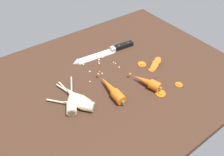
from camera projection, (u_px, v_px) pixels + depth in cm
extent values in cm
cube|color=#42281C|center=(110.00, 81.00, 97.07)|extent=(120.00, 90.00, 4.00)
cube|color=silver|center=(96.00, 56.00, 107.35)|extent=(20.36, 6.57, 0.50)
cone|color=silver|center=(76.00, 63.00, 103.38)|extent=(3.42, 4.27, 3.96)
cube|color=silver|center=(113.00, 49.00, 110.31)|extent=(2.31, 3.14, 2.20)
cube|color=black|center=(123.00, 46.00, 112.61)|extent=(11.24, 3.99, 2.20)
sphere|color=silver|center=(119.00, 45.00, 110.87)|extent=(0.50, 0.50, 0.50)
sphere|color=silver|center=(128.00, 43.00, 112.85)|extent=(0.50, 0.50, 0.50)
cylinder|color=orange|center=(118.00, 97.00, 84.56)|extent=(4.43, 5.87, 4.20)
cone|color=orange|center=(109.00, 87.00, 88.74)|extent=(4.56, 13.83, 3.99)
sphere|color=orange|center=(98.00, 74.00, 94.42)|extent=(1.20, 1.20, 1.20)
cylinder|color=#5B7F3D|center=(123.00, 102.00, 82.46)|extent=(1.24, 1.05, 1.20)
cylinder|color=orange|center=(155.00, 86.00, 89.18)|extent=(5.40, 5.52, 4.20)
cone|color=orange|center=(144.00, 81.00, 91.42)|extent=(7.19, 11.28, 3.99)
sphere|color=orange|center=(130.00, 74.00, 94.48)|extent=(1.20, 1.20, 1.20)
cylinder|color=#5B7F3D|center=(161.00, 88.00, 87.99)|extent=(1.46, 1.33, 1.20)
cylinder|color=beige|center=(84.00, 102.00, 82.71)|extent=(5.06, 5.41, 4.00)
cone|color=beige|center=(73.00, 94.00, 85.57)|extent=(5.81, 8.73, 3.80)
cylinder|color=beige|center=(63.00, 89.00, 89.13)|extent=(3.00, 8.53, 0.70)
cylinder|color=#7A6647|center=(89.00, 105.00, 81.68)|extent=(2.78, 1.04, 2.80)
cylinder|color=beige|center=(79.00, 102.00, 82.82)|extent=(4.38, 4.52, 4.00)
cone|color=beige|center=(71.00, 93.00, 85.99)|extent=(4.49, 7.71, 3.80)
cylinder|color=beige|center=(64.00, 87.00, 89.86)|extent=(1.46, 8.01, 0.70)
cylinder|color=#7A6647|center=(82.00, 105.00, 81.68)|extent=(2.82, 0.57, 2.80)
cylinder|color=beige|center=(88.00, 106.00, 81.15)|extent=(6.07, 6.12, 4.00)
cone|color=beige|center=(72.00, 103.00, 82.19)|extent=(8.32, 8.67, 3.80)
cylinder|color=beige|center=(57.00, 102.00, 83.86)|extent=(6.46, 7.11, 0.70)
cylinder|color=#7A6647|center=(94.00, 107.00, 80.78)|extent=(2.29, 2.09, 2.80)
cylinder|color=beige|center=(72.00, 108.00, 80.40)|extent=(5.78, 6.20, 4.00)
cone|color=beige|center=(71.00, 95.00, 85.33)|extent=(7.32, 9.55, 3.80)
cylinder|color=beige|center=(71.00, 85.00, 91.00)|extent=(4.87, 8.80, 0.70)
cylinder|color=#7A6647|center=(72.00, 113.00, 78.62)|extent=(2.64, 1.52, 2.80)
cylinder|color=orange|center=(152.00, 70.00, 99.41)|extent=(2.94, 2.94, 0.70)
cylinder|color=orange|center=(153.00, 68.00, 99.73)|extent=(3.09, 2.97, 1.85)
cylinder|color=orange|center=(154.00, 67.00, 100.13)|extent=(3.28, 3.15, 2.09)
cylinder|color=orange|center=(155.00, 65.00, 100.63)|extent=(3.49, 3.34, 2.45)
cylinder|color=orange|center=(156.00, 64.00, 101.02)|extent=(3.25, 3.12, 2.11)
cylinder|color=orange|center=(156.00, 63.00, 101.26)|extent=(3.25, 3.12, 2.09)
cylinder|color=orange|center=(157.00, 61.00, 101.61)|extent=(3.30, 3.17, 2.00)
cylinder|color=orange|center=(158.00, 60.00, 102.15)|extent=(3.22, 3.10, 2.02)
cylinder|color=orange|center=(179.00, 84.00, 92.15)|extent=(3.25, 3.25, 0.70)
cylinder|color=orange|center=(179.00, 84.00, 91.96)|extent=(1.37, 1.37, 0.16)
cylinder|color=orange|center=(160.00, 93.00, 88.39)|extent=(4.38, 4.38, 0.70)
cylinder|color=orange|center=(161.00, 93.00, 88.21)|extent=(1.84, 1.84, 0.16)
cylinder|color=orange|center=(142.00, 64.00, 102.49)|extent=(4.14, 4.14, 0.70)
cylinder|color=orange|center=(142.00, 64.00, 102.30)|extent=(1.74, 1.74, 0.16)
sphere|color=beige|center=(99.00, 63.00, 103.13)|extent=(0.89, 0.89, 0.89)
sphere|color=beige|center=(90.00, 81.00, 93.77)|extent=(0.61, 0.61, 0.61)
sphere|color=beige|center=(119.00, 67.00, 100.96)|extent=(0.76, 0.76, 0.76)
sphere|color=beige|center=(102.00, 73.00, 97.68)|extent=(0.76, 0.76, 0.76)
sphere|color=beige|center=(99.00, 59.00, 105.14)|extent=(0.88, 0.88, 0.88)
sphere|color=beige|center=(103.00, 57.00, 106.64)|extent=(0.75, 0.75, 0.75)
sphere|color=beige|center=(113.00, 62.00, 103.70)|extent=(0.65, 0.65, 0.65)
sphere|color=beige|center=(98.00, 61.00, 104.12)|extent=(0.66, 0.66, 0.66)
sphere|color=beige|center=(90.00, 71.00, 98.64)|extent=(0.84, 0.84, 0.84)
sphere|color=beige|center=(115.00, 63.00, 103.08)|extent=(0.67, 0.67, 0.67)
sphere|color=beige|center=(100.00, 71.00, 98.84)|extent=(0.48, 0.48, 0.48)
sphere|color=beige|center=(83.00, 64.00, 102.48)|extent=(0.82, 0.82, 0.82)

